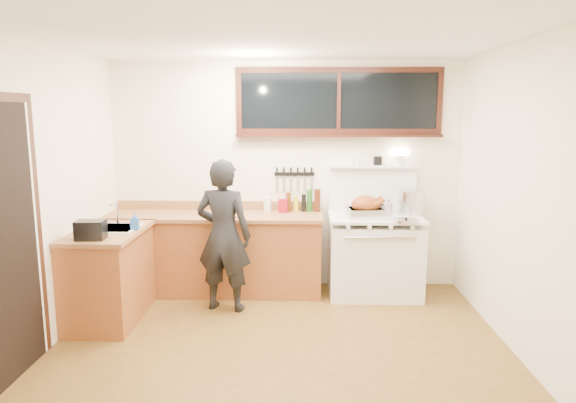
{
  "coord_description": "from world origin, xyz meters",
  "views": [
    {
      "loc": [
        0.18,
        -4.16,
        2.02
      ],
      "look_at": [
        0.05,
        0.85,
        1.15
      ],
      "focal_mm": 32.0,
      "sensor_mm": 36.0,
      "label": 1
    }
  ],
  "objects_px": {
    "vintage_stove": "(374,253)",
    "cutting_board": "(223,212)",
    "man": "(224,235)",
    "roast_turkey": "(366,208)"
  },
  "relations": [
    {
      "from": "man",
      "to": "roast_turkey",
      "type": "bearing_deg",
      "value": 15.35
    },
    {
      "from": "vintage_stove",
      "to": "man",
      "type": "height_order",
      "value": "vintage_stove"
    },
    {
      "from": "vintage_stove",
      "to": "man",
      "type": "bearing_deg",
      "value": -162.72
    },
    {
      "from": "man",
      "to": "cutting_board",
      "type": "bearing_deg",
      "value": 99.78
    },
    {
      "from": "cutting_board",
      "to": "man",
      "type": "bearing_deg",
      "value": -80.22
    },
    {
      "from": "vintage_stove",
      "to": "cutting_board",
      "type": "relative_size",
      "value": 3.39
    },
    {
      "from": "vintage_stove",
      "to": "roast_turkey",
      "type": "bearing_deg",
      "value": -142.12
    },
    {
      "from": "vintage_stove",
      "to": "cutting_board",
      "type": "height_order",
      "value": "vintage_stove"
    },
    {
      "from": "vintage_stove",
      "to": "cutting_board",
      "type": "xyz_separation_m",
      "value": [
        -1.68,
        -0.09,
        0.48
      ]
    },
    {
      "from": "vintage_stove",
      "to": "man",
      "type": "relative_size",
      "value": 1.03
    }
  ]
}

